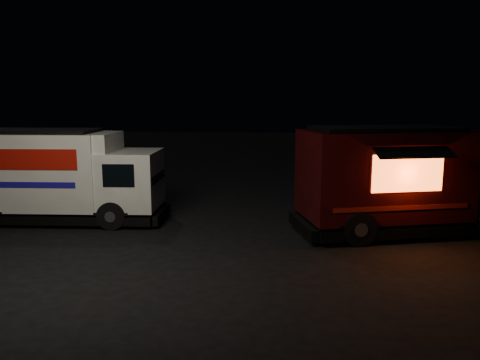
% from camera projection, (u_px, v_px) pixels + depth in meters
% --- Properties ---
extents(ground, '(80.00, 80.00, 0.00)m').
position_uv_depth(ground, '(170.00, 237.00, 12.79)').
color(ground, black).
rests_on(ground, ground).
extents(white_truck, '(6.33, 2.43, 2.82)m').
position_uv_depth(white_truck, '(63.00, 176.00, 14.29)').
color(white_truck, white).
rests_on(white_truck, ground).
extents(red_truck, '(6.80, 3.92, 2.99)m').
position_uv_depth(red_truck, '(410.00, 180.00, 13.13)').
color(red_truck, '#32090A').
rests_on(red_truck, ground).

